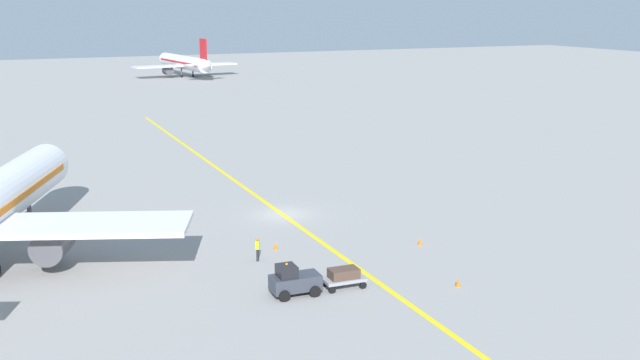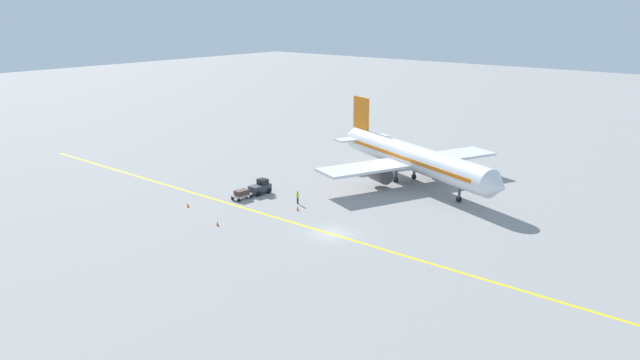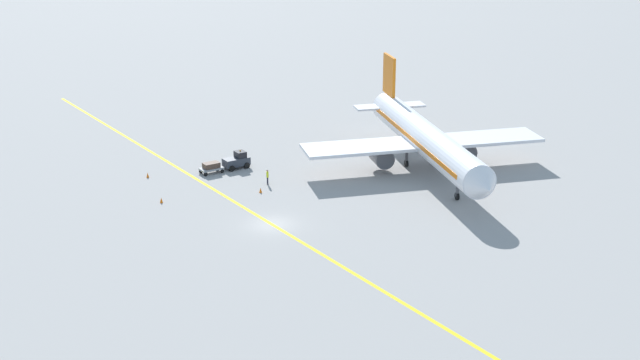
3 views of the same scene
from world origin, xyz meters
name	(u,v)px [view 3 (image 3 of 3)]	position (x,y,z in m)	size (l,w,h in m)	color
ground_plane	(272,224)	(0.00, 0.00, 0.00)	(400.00, 400.00, 0.00)	gray
apron_yellow_centreline	(272,224)	(0.00, 0.00, 0.00)	(0.40, 120.00, 0.01)	yellow
airplane_at_gate	(425,139)	(-23.16, -3.89, 3.71)	(27.97, 34.15, 10.60)	white
baggage_tug_dark	(237,161)	(-5.85, -16.82, 0.90)	(3.06, 1.85, 2.11)	#333842
baggage_cart_trailing	(211,167)	(-2.55, -16.95, 0.76)	(2.65, 1.50, 1.24)	gray
ground_crew_worker	(267,177)	(-5.77, -10.04, 0.91)	(0.36, 0.53, 1.68)	#23232D
traffic_cone_near_nose	(161,200)	(6.25, -11.64, 0.28)	(0.32, 0.32, 0.55)	orange
traffic_cone_mid_apron	(148,175)	(4.05, -19.73, 0.28)	(0.32, 0.32, 0.55)	orange
traffic_cone_by_wingtip	(261,190)	(-3.78, -8.27, 0.28)	(0.32, 0.32, 0.55)	orange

